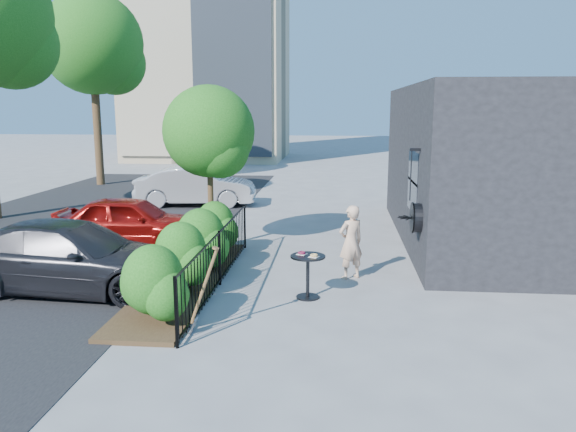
# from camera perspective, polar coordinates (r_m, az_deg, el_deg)

# --- Properties ---
(ground) EXTENTS (120.00, 120.00, 0.00)m
(ground) POSITION_cam_1_polar(r_m,az_deg,el_deg) (11.10, 0.75, -7.21)
(ground) COLOR gray
(ground) RESTS_ON ground
(shop_building) EXTENTS (6.22, 9.00, 4.00)m
(shop_building) POSITION_cam_1_polar(r_m,az_deg,el_deg) (15.79, 22.53, 4.83)
(shop_building) COLOR black
(shop_building) RESTS_ON ground
(fence) EXTENTS (0.05, 6.05, 1.10)m
(fence) POSITION_cam_1_polar(r_m,az_deg,el_deg) (11.15, -6.97, -4.20)
(fence) COLOR black
(fence) RESTS_ON ground
(planting_bed) EXTENTS (1.30, 6.00, 0.08)m
(planting_bed) POSITION_cam_1_polar(r_m,az_deg,el_deg) (11.46, -10.36, -6.59)
(planting_bed) COLOR #382616
(planting_bed) RESTS_ON ground
(shrubs) EXTENTS (1.10, 5.60, 1.24)m
(shrubs) POSITION_cam_1_polar(r_m,az_deg,el_deg) (11.35, -9.85, -3.28)
(shrubs) COLOR #195613
(shrubs) RESTS_ON ground
(patio_tree) EXTENTS (2.20, 2.20, 3.94)m
(patio_tree) POSITION_cam_1_polar(r_m,az_deg,el_deg) (13.63, -7.80, 7.94)
(patio_tree) COLOR #3F2B19
(patio_tree) RESTS_ON ground
(street) EXTENTS (9.00, 30.00, 0.01)m
(street) POSITION_cam_1_polar(r_m,az_deg,el_deg) (15.99, -24.23, -2.50)
(street) COLOR black
(street) RESTS_ON ground
(street_tree_far) EXTENTS (4.40, 4.40, 8.28)m
(street_tree_far) POSITION_cam_1_polar(r_m,az_deg,el_deg) (26.84, -19.16, 15.65)
(street_tree_far) COLOR #3F2B19
(street_tree_far) RESTS_ON ground
(cafe_table) EXTENTS (0.64, 0.64, 0.86)m
(cafe_table) POSITION_cam_1_polar(r_m,az_deg,el_deg) (10.32, 2.03, -5.37)
(cafe_table) COLOR black
(cafe_table) RESTS_ON ground
(woman) EXTENTS (0.67, 0.61, 1.53)m
(woman) POSITION_cam_1_polar(r_m,az_deg,el_deg) (11.50, 6.41, -2.66)
(woman) COLOR #D8AB8B
(woman) RESTS_ON ground
(shovel) EXTENTS (0.49, 0.19, 1.43)m
(shovel) POSITION_cam_1_polar(r_m,az_deg,el_deg) (8.83, -8.72, -7.91)
(shovel) COLOR brown
(shovel) RESTS_ON ground
(car_red) EXTENTS (3.81, 1.67, 1.28)m
(car_red) POSITION_cam_1_polar(r_m,az_deg,el_deg) (14.70, -15.67, -0.51)
(car_red) COLOR maroon
(car_red) RESTS_ON ground
(car_silver) EXTENTS (4.33, 1.86, 1.39)m
(car_silver) POSITION_cam_1_polar(r_m,az_deg,el_deg) (20.33, -9.33, 3.01)
(car_silver) COLOR #A1A0A5
(car_silver) RESTS_ON ground
(car_darkgrey) EXTENTS (4.66, 2.06, 1.33)m
(car_darkgrey) POSITION_cam_1_polar(r_m,az_deg,el_deg) (11.47, -21.08, -3.89)
(car_darkgrey) COLOR black
(car_darkgrey) RESTS_ON ground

